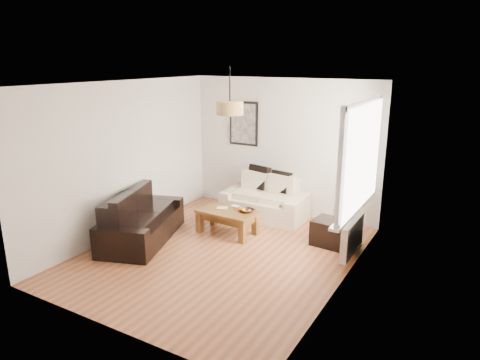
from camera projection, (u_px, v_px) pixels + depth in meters
The scene contains 21 objects.
floor at pixel (221, 254), 6.76m from camera, with size 4.50×4.50×0.00m, color brown.
ceiling at pixel (219, 83), 6.06m from camera, with size 3.80×4.50×0.00m, color white, non-canonical shape.
wall_back at pixel (283, 147), 8.28m from camera, with size 3.80×0.04×2.60m, color silver, non-canonical shape.
wall_front at pixel (104, 221), 4.53m from camera, with size 3.80×0.04×2.60m, color silver, non-canonical shape.
wall_left at pixel (125, 159), 7.32m from camera, with size 0.04×4.50×2.60m, color silver, non-canonical shape.
wall_right at pixel (346, 192), 5.49m from camera, with size 0.04×4.50×2.60m, color silver, non-canonical shape.
window_bay at pixel (361, 157), 6.10m from camera, with size 0.14×1.90×1.60m, color white, non-canonical shape.
radiator at pixel (352, 237), 6.45m from camera, with size 0.10×0.90×0.52m, color white.
poster at pixel (244, 123), 8.56m from camera, with size 0.62×0.04×0.87m, color black, non-canonical shape.
pendant_shade at pixel (230, 108), 6.41m from camera, with size 0.40×0.40×0.20m, color tan.
loveseat_cream at pixel (265, 198), 8.20m from camera, with size 1.56×0.85×0.77m, color beige, non-canonical shape.
sofa_leather at pixel (142, 218), 7.18m from camera, with size 1.78×0.87×0.77m, color black, non-canonical shape.
coffee_table at pixel (227, 222), 7.50m from camera, with size 1.01×0.55×0.41m, color brown, non-canonical shape.
ottoman at pixel (336, 234), 6.99m from camera, with size 0.73×0.47×0.42m, color black.
cushion_left at pixel (258, 177), 8.39m from camera, with size 0.45×0.14×0.45m, color black.
cushion_right at pixel (280, 182), 8.17m from camera, with size 0.40×0.12×0.40m, color black.
fruit_bowl at pixel (247, 211), 7.35m from camera, with size 0.23×0.23×0.06m, color black.
orange_a at pixel (243, 210), 7.36m from camera, with size 0.07×0.07×0.07m, color orange.
orange_b at pixel (249, 211), 7.32m from camera, with size 0.06×0.06×0.06m, color orange.
orange_c at pixel (240, 210), 7.38m from camera, with size 0.08×0.08×0.08m, color #D74312.
papers at pixel (222, 208), 7.59m from camera, with size 0.19×0.13×0.01m, color white.
Camera 1 is at (3.36, -5.22, 2.93)m, focal length 32.44 mm.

